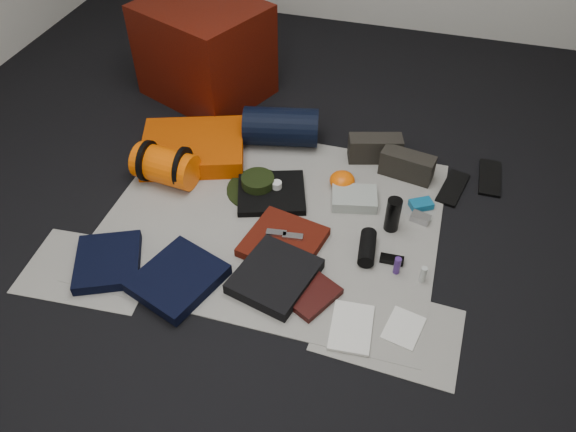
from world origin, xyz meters
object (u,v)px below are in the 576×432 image
(navy_duffel, at_px, (281,127))
(paperback_book, at_px, (314,297))
(red_cabinet, at_px, (205,51))
(sleeping_pad, at_px, (193,147))
(water_bottle, at_px, (393,215))
(stuff_sack, at_px, (165,166))
(compact_camera, at_px, (420,218))

(navy_duffel, distance_m, paperback_book, 1.13)
(red_cabinet, distance_m, sleeping_pad, 0.70)
(sleeping_pad, relative_size, water_bottle, 3.06)
(sleeping_pad, xyz_separation_m, navy_duffel, (0.44, 0.24, 0.06))
(stuff_sack, bearing_deg, water_bottle, -1.42)
(red_cabinet, height_order, water_bottle, red_cabinet)
(paperback_book, bearing_deg, navy_duffel, 141.97)
(red_cabinet, height_order, stuff_sack, red_cabinet)
(navy_duffel, distance_m, water_bottle, 0.87)
(navy_duffel, bearing_deg, sleeping_pad, -163.22)
(navy_duffel, bearing_deg, paperback_book, -78.42)
(stuff_sack, height_order, navy_duffel, navy_duffel)
(red_cabinet, xyz_separation_m, water_bottle, (1.31, -0.91, -0.19))
(stuff_sack, height_order, compact_camera, stuff_sack)
(stuff_sack, distance_m, compact_camera, 1.32)
(red_cabinet, bearing_deg, stuff_sack, -59.23)
(red_cabinet, bearing_deg, paperback_book, -30.61)
(water_bottle, height_order, paperback_book, water_bottle)
(navy_duffel, bearing_deg, stuff_sack, -147.13)
(paperback_book, bearing_deg, water_bottle, 92.34)
(red_cabinet, xyz_separation_m, sleeping_pad, (0.17, -0.64, -0.23))
(stuff_sack, xyz_separation_m, paperback_book, (0.94, -0.55, -0.08))
(water_bottle, bearing_deg, navy_duffel, 144.04)
(red_cabinet, xyz_separation_m, navy_duffel, (0.60, -0.40, -0.17))
(water_bottle, bearing_deg, compact_camera, 34.57)
(stuff_sack, relative_size, navy_duffel, 0.78)
(sleeping_pad, xyz_separation_m, compact_camera, (1.27, -0.18, -0.03))
(sleeping_pad, bearing_deg, navy_duffel, 28.98)
(water_bottle, xyz_separation_m, compact_camera, (0.13, 0.09, -0.07))
(navy_duffel, bearing_deg, compact_camera, -38.99)
(red_cabinet, distance_m, water_bottle, 1.61)
(water_bottle, bearing_deg, red_cabinet, 145.12)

